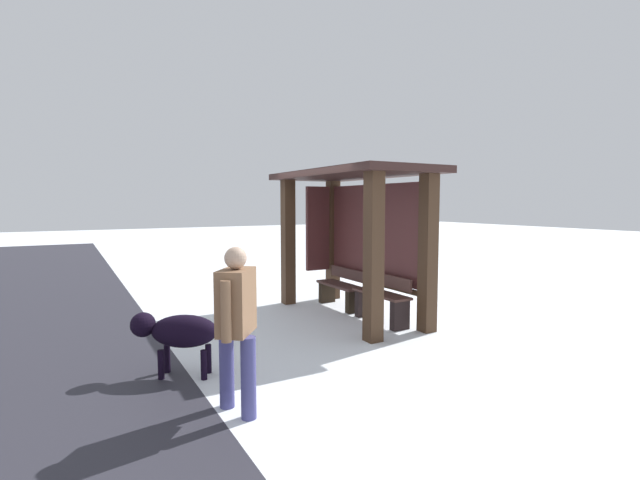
% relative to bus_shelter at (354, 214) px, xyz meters
% --- Properties ---
extents(ground_plane, '(60.00, 60.00, 0.00)m').
position_rel_bus_shelter_xyz_m(ground_plane, '(0.07, -0.13, -1.77)').
color(ground_plane, white).
extents(bus_shelter, '(3.34, 1.56, 2.51)m').
position_rel_bus_shelter_xyz_m(bus_shelter, '(0.00, 0.00, 0.00)').
color(bus_shelter, '#3D291A').
rests_on(bus_shelter, ground).
extents(bench_left_inside, '(1.17, 0.37, 0.72)m').
position_rel_bus_shelter_xyz_m(bench_left_inside, '(-0.57, 0.10, -1.43)').
color(bench_left_inside, '#4A302C').
rests_on(bench_left_inside, ground).
extents(bench_center_inside, '(1.17, 0.36, 0.78)m').
position_rel_bus_shelter_xyz_m(bench_center_inside, '(0.71, 0.10, -1.40)').
color(bench_center_inside, '#4E312B').
rests_on(bench_center_inside, ground).
extents(person_walking, '(0.55, 0.47, 1.56)m').
position_rel_bus_shelter_xyz_m(person_walking, '(2.65, -3.05, -0.86)').
color(person_walking, '#866043').
rests_on(person_walking, ground).
extents(dog, '(0.70, 1.02, 0.73)m').
position_rel_bus_shelter_xyz_m(dog, '(1.45, -3.34, -1.25)').
color(dog, black).
rests_on(dog, ground).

